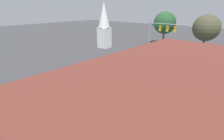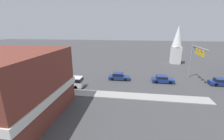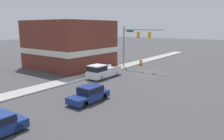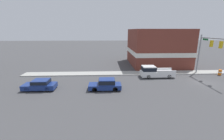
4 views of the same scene
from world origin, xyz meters
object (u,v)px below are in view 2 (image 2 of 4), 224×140
object	(u,v)px
car_second_ahead	(162,79)
construction_barrel	(10,82)
pickup_truck_parked	(71,82)
car_lead	(119,76)
car_distant	(222,82)

from	to	relation	value
car_second_ahead	construction_barrel	size ratio (longest dim) A/B	4.23
car_second_ahead	pickup_truck_parked	xyz separation A→B (m)	(4.92, -17.10, 0.22)
car_lead	pickup_truck_parked	distance (m)	9.82
pickup_truck_parked	construction_barrel	world-z (taller)	pickup_truck_parked
construction_barrel	car_distant	bearing A→B (deg)	97.71
pickup_truck_parked	construction_barrel	size ratio (longest dim) A/B	5.59
car_distant	pickup_truck_parked	bearing A→B (deg)	-80.18
car_second_ahead	pickup_truck_parked	world-z (taller)	pickup_truck_parked
car_lead	car_distant	world-z (taller)	car_lead
construction_barrel	pickup_truck_parked	bearing A→B (deg)	92.78
car_lead	car_second_ahead	distance (m)	8.83
car_distant	construction_barrel	bearing A→B (deg)	-82.29
pickup_truck_parked	construction_barrel	xyz separation A→B (m)	(0.59, -12.17, -0.44)
car_lead	car_distant	xyz separation A→B (m)	(0.42, 19.83, -0.06)
car_lead	car_distant	size ratio (longest dim) A/B	0.91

